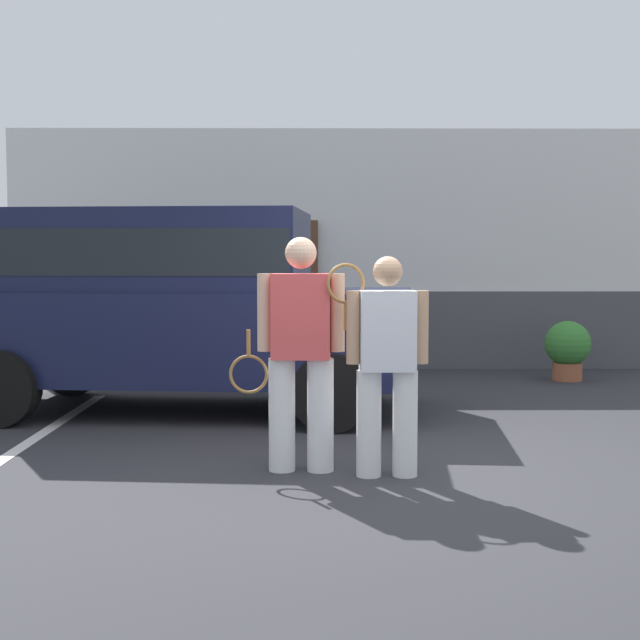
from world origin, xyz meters
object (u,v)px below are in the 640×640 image
object	(u,v)px
tennis_player_man	(300,351)
tennis_player_woman	(387,362)
parked_suv	(176,300)
potted_plant_by_porch	(568,347)

from	to	relation	value
tennis_player_man	tennis_player_woman	size ratio (longest dim) A/B	1.09
parked_suv	tennis_player_woman	world-z (taller)	parked_suv
parked_suv	potted_plant_by_porch	size ratio (longest dim) A/B	6.18
tennis_player_man	potted_plant_by_porch	bearing A→B (deg)	-122.95
tennis_player_man	tennis_player_woman	distance (m)	0.65
potted_plant_by_porch	parked_suv	bearing A→B (deg)	-154.92
tennis_player_woman	potted_plant_by_porch	xyz separation A→B (m)	(2.75, 4.90, -0.41)
parked_suv	tennis_player_woman	distance (m)	3.34
parked_suv	potted_plant_by_porch	world-z (taller)	parked_suv
parked_suv	potted_plant_by_porch	xyz separation A→B (m)	(4.68, 2.19, -0.72)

